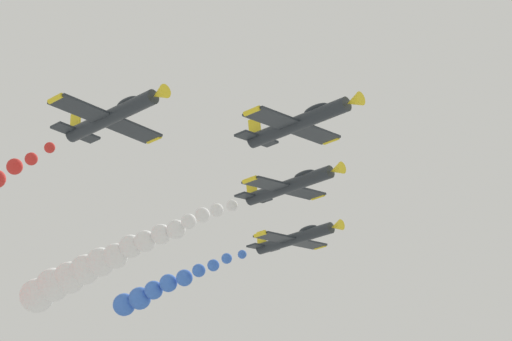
{
  "coord_description": "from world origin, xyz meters",
  "views": [
    {
      "loc": [
        52.76,
        46.77,
        66.7
      ],
      "look_at": [
        0.0,
        0.0,
        98.8
      ],
      "focal_mm": 66.54,
      "sensor_mm": 36.0,
      "label": 1
    }
  ],
  "objects_px": {
    "airplane_lead": "(299,122)",
    "airplane_left_outer": "(296,238)",
    "airplane_right_inner": "(112,116)",
    "airplane_left_inner": "(290,185)"
  },
  "relations": [
    {
      "from": "airplane_lead",
      "to": "airplane_right_inner",
      "type": "bearing_deg",
      "value": -43.13
    },
    {
      "from": "airplane_left_inner",
      "to": "airplane_left_outer",
      "type": "height_order",
      "value": "airplane_left_inner"
    },
    {
      "from": "airplane_lead",
      "to": "airplane_left_outer",
      "type": "xyz_separation_m",
      "value": [
        -18.97,
        -15.91,
        0.18
      ]
    },
    {
      "from": "airplane_lead",
      "to": "airplane_left_outer",
      "type": "bearing_deg",
      "value": -140.02
    },
    {
      "from": "airplane_left_inner",
      "to": "airplane_left_outer",
      "type": "xyz_separation_m",
      "value": [
        -9.83,
        -7.47,
        -0.22
      ]
    },
    {
      "from": "airplane_left_inner",
      "to": "airplane_right_inner",
      "type": "distance_m",
      "value": 19.06
    },
    {
      "from": "airplane_lead",
      "to": "airplane_right_inner",
      "type": "height_order",
      "value": "airplane_lead"
    },
    {
      "from": "airplane_right_inner",
      "to": "airplane_left_outer",
      "type": "relative_size",
      "value": 1.0
    },
    {
      "from": "airplane_left_inner",
      "to": "airplane_right_inner",
      "type": "height_order",
      "value": "airplane_left_inner"
    },
    {
      "from": "airplane_left_inner",
      "to": "airplane_left_outer",
      "type": "bearing_deg",
      "value": -142.77
    }
  ]
}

